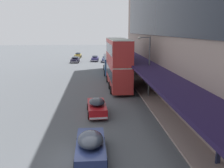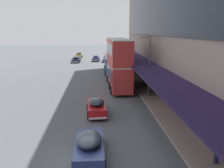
% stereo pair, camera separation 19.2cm
% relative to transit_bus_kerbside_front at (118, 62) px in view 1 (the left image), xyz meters
% --- Properties ---
extents(ground, '(240.00, 240.00, 0.00)m').
position_rel_transit_bus_kerbside_front_xyz_m(ground, '(-3.81, -18.96, -3.51)').
color(ground, '#54585D').
extents(transit_bus_kerbside_front, '(2.77, 10.89, 6.54)m').
position_rel_transit_bus_kerbside_front_xyz_m(transit_bus_kerbside_front, '(0.00, 0.00, 0.00)').
color(transit_bus_kerbside_front, '#B52C2A').
rests_on(transit_bus_kerbside_front, ground).
extents(transit_bus_kerbside_rear, '(2.99, 10.40, 3.07)m').
position_rel_transit_bus_kerbside_front_xyz_m(transit_bus_kerbside_rear, '(-0.03, 11.97, -1.74)').
color(transit_bus_kerbside_rear, '#2F639E').
rests_on(transit_bus_kerbside_rear, ground).
extents(sedan_lead_mid, '(1.94, 4.99, 1.46)m').
position_rel_transit_bus_kerbside_front_xyz_m(sedan_lead_mid, '(-2.94, 30.15, -2.78)').
color(sedan_lead_mid, navy).
rests_on(sedan_lead_mid, ground).
extents(sedan_oncoming_front, '(1.91, 4.46, 1.52)m').
position_rel_transit_bus_kerbside_front_xyz_m(sedan_oncoming_front, '(-2.98, -10.78, -2.76)').
color(sedan_oncoming_front, '#AE151B').
rests_on(sedan_oncoming_front, ground).
extents(sedan_lead_near, '(2.01, 4.66, 1.44)m').
position_rel_transit_bus_kerbside_front_xyz_m(sedan_lead_near, '(-7.74, 27.79, -2.79)').
color(sedan_lead_near, black).
rests_on(sedan_lead_near, ground).
extents(sedan_far_back, '(2.12, 4.75, 1.50)m').
position_rel_transit_bus_kerbside_front_xyz_m(sedan_far_back, '(-0.25, 28.31, -2.77)').
color(sedan_far_back, navy).
rests_on(sedan_far_back, ground).
extents(sedan_second_near, '(1.91, 4.73, 1.49)m').
position_rel_transit_bus_kerbside_front_xyz_m(sedan_second_near, '(-7.69, 38.41, -2.77)').
color(sedan_second_near, olive).
rests_on(sedan_second_near, ground).
extents(sedan_trailing_mid, '(1.91, 4.77, 1.61)m').
position_rel_transit_bus_kerbside_front_xyz_m(sedan_trailing_mid, '(-3.45, -18.79, -2.73)').
color(sedan_trailing_mid, navy).
rests_on(sedan_trailing_mid, ground).
extents(pedestrian_at_kerb, '(0.61, 0.33, 1.86)m').
position_rel_transit_bus_kerbside_front_xyz_m(pedestrian_at_kerb, '(3.82, -20.20, -2.33)').
color(pedestrian_at_kerb, '#212541').
rests_on(pedestrian_at_kerb, sidewalk_kerb).
extents(street_lamp, '(1.50, 0.28, 6.79)m').
position_rel_transit_bus_kerbside_front_xyz_m(street_lamp, '(2.87, -5.17, 0.59)').
color(street_lamp, '#4C4C51').
rests_on(street_lamp, sidewalk_kerb).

